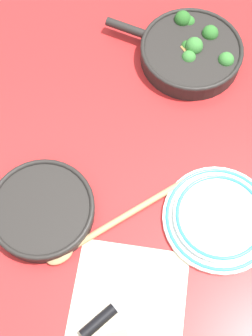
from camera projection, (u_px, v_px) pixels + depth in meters
name	position (u px, v px, depth m)	size (l,w,h in m)	color
ground_plane	(126.00, 254.00, 1.83)	(14.00, 14.00, 0.00)	#51755B
dining_table_red	(126.00, 187.00, 1.21)	(1.09, 0.84, 0.78)	red
skillet_broccoli	(191.00, 51.00, 1.23)	(0.27, 0.36, 0.08)	black
skillet_eggs	(41.00, 210.00, 1.05)	(0.24, 0.36, 0.04)	black
wooden_spoon	(103.00, 229.00, 1.05)	(0.22, 0.33, 0.02)	tan
parchment_sheet	(126.00, 319.00, 0.97)	(0.35, 0.28, 0.00)	beige
grater_knife	(114.00, 308.00, 0.98)	(0.17, 0.20, 0.02)	silver
dinner_plate_stack	(219.00, 218.00, 1.05)	(0.26, 0.26, 0.03)	silver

